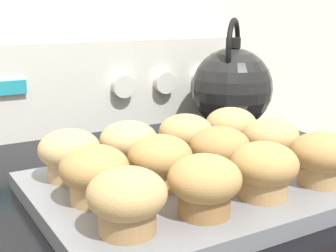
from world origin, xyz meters
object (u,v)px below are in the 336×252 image
muffin_pan (192,189)px  muffin_r1_c2 (220,151)px  muffin_r1_c3 (271,140)px  muffin_r0_c1 (204,184)px  muffin_r0_c0 (127,199)px  muffin_r0_c3 (322,157)px  muffin_r2_c1 (129,144)px  muffin_r1_c1 (160,160)px  muffin_r2_c3 (231,127)px  muffin_r2_c2 (186,135)px  tea_kettle (232,87)px  muffin_r0_c2 (264,169)px  muffin_r1_c0 (94,173)px  muffin_r2_c0 (70,153)px

muffin_pan → muffin_r1_c2: muffin_r1_c2 is taller
muffin_r1_c3 → muffin_r0_c1: bearing=-152.3°
muffin_r0_c0 → muffin_r0_c3: 0.28m
muffin_r1_c2 → muffin_r2_c1: bearing=134.7°
muffin_r1_c1 → muffin_r2_c1: bearing=90.8°
muffin_r1_c3 → muffin_r2_c3: same height
muffin_r2_c2 → tea_kettle: tea_kettle is taller
muffin_pan → muffin_r0_c1: (-0.05, -0.09, 0.05)m
muffin_r2_c1 → tea_kettle: size_ratio=0.36×
muffin_r1_c2 → muffin_r0_c2: bearing=-89.7°
muffin_r1_c3 → muffin_r2_c2: same height
muffin_r2_c3 → muffin_r0_c0: bearing=-146.2°
muffin_r1_c1 → tea_kettle: bearing=39.9°
muffin_r0_c2 → muffin_r2_c1: same height
muffin_pan → muffin_r2_c1: size_ratio=4.94×
muffin_r0_c0 → muffin_r0_c3: size_ratio=1.00×
muffin_r0_c1 → muffin_r1_c0: bearing=133.3°
muffin_r0_c2 → muffin_r1_c1: (-0.09, 0.09, 0.00)m
muffin_r1_c1 → muffin_r2_c1: 0.09m
muffin_r0_c2 → muffin_r1_c2: bearing=90.3°
muffin_r1_c1 → muffin_r2_c3: same height
muffin_pan → muffin_r1_c2: 0.06m
muffin_r0_c2 → muffin_r2_c0: same height
muffin_r2_c3 → muffin_pan: bearing=-145.6°
muffin_r0_c0 → muffin_r1_c3: bearing=18.6°
muffin_r2_c0 → muffin_r2_c1: size_ratio=1.00×
muffin_r1_c2 → muffin_r2_c0: (-0.18, 0.09, 0.00)m
tea_kettle → muffin_r1_c3: bearing=-117.5°
muffin_r2_c1 → muffin_r2_c2: bearing=-1.8°
muffin_r0_c1 → muffin_r0_c3: 0.18m
muffin_r1_c0 → muffin_r2_c2: same height
muffin_r1_c2 → tea_kettle: size_ratio=0.36×
muffin_r1_c3 → muffin_r2_c1: size_ratio=1.00×
muffin_r0_c3 → tea_kettle: tea_kettle is taller
muffin_r0_c0 → muffin_r2_c0: (0.00, 0.18, 0.00)m
muffin_r2_c1 → muffin_r2_c3: size_ratio=1.00×
muffin_r0_c0 → muffin_r1_c3: size_ratio=1.00×
muffin_r2_c2 → tea_kettle: size_ratio=0.36×
muffin_r0_c0 → muffin_r2_c0: same height
muffin_r2_c0 → tea_kettle: bearing=24.2°
muffin_r0_c1 → muffin_r2_c2: size_ratio=1.00×
muffin_r0_c3 → muffin_r1_c0: (-0.27, 0.09, 0.00)m
tea_kettle → muffin_r2_c1: bearing=-150.6°
muffin_r2_c1 → muffin_r2_c0: bearing=-178.6°
muffin_pan → muffin_r2_c0: size_ratio=4.94×
muffin_r2_c2 → muffin_r2_c1: bearing=178.2°
muffin_r2_c1 → muffin_r1_c3: bearing=-25.5°
muffin_r1_c3 → tea_kettle: tea_kettle is taller
muffin_r0_c3 → muffin_r1_c2: same height
muffin_r1_c0 → muffin_r1_c3: 0.27m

